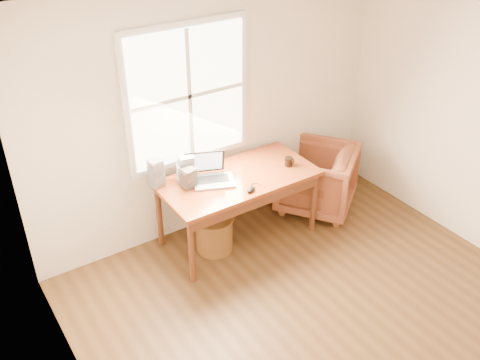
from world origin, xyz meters
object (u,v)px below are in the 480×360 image
object	(u,v)px
armchair	(316,178)
cd_stack_a	(187,168)
laptop	(213,170)
desk	(238,178)
coffee_mug	(289,162)
wicker_stool	(215,234)

from	to	relation	value
armchair	cd_stack_a	world-z (taller)	cd_stack_a
armchair	laptop	bearing A→B (deg)	-37.69
desk	laptop	bearing A→B (deg)	171.51
desk	coffee_mug	bearing A→B (deg)	-10.35
wicker_stool	laptop	xyz separation A→B (m)	(0.06, 0.08, 0.71)
desk	laptop	xyz separation A→B (m)	(-0.26, 0.04, 0.17)
armchair	coffee_mug	distance (m)	0.66
armchair	coffee_mug	xyz separation A→B (m)	(-0.50, -0.10, 0.42)
armchair	laptop	distance (m)	1.42
desk	armchair	bearing A→B (deg)	0.00
armchair	laptop	size ratio (longest dim) A/B	2.00
desk	wicker_stool	distance (m)	0.63
armchair	wicker_stool	xyz separation A→B (m)	(-1.38, -0.04, -0.19)
armchair	coffee_mug	size ratio (longest dim) A/B	8.75
armchair	laptop	xyz separation A→B (m)	(-1.32, 0.04, 0.52)
wicker_stool	desk	bearing A→B (deg)	7.36
desk	cd_stack_a	bearing A→B (deg)	153.72
cd_stack_a	laptop	bearing A→B (deg)	-43.48
coffee_mug	cd_stack_a	distance (m)	1.07
armchair	wicker_stool	bearing A→B (deg)	-34.33
laptop	cd_stack_a	distance (m)	0.27
wicker_stool	laptop	distance (m)	0.72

